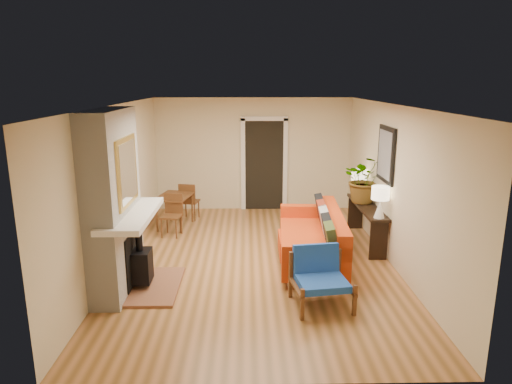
# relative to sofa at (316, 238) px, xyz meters

# --- Properties ---
(room_shell) EXTENTS (6.50, 6.50, 6.50)m
(room_shell) POSITION_rel_sofa_xyz_m (-0.41, 2.64, 0.83)
(room_shell) COLOR #B67846
(room_shell) RESTS_ON ground
(fireplace) EXTENTS (1.09, 1.68, 2.60)m
(fireplace) POSITION_rel_sofa_xyz_m (-3.01, -1.00, 0.84)
(fireplace) COLOR white
(fireplace) RESTS_ON ground
(sofa) EXTENTS (1.15, 2.40, 0.92)m
(sofa) POSITION_rel_sofa_xyz_m (0.00, 0.00, 0.00)
(sofa) COLOR silver
(sofa) RESTS_ON ground
(ottoman) EXTENTS (0.80, 0.80, 0.40)m
(ottoman) POSITION_rel_sofa_xyz_m (-0.22, 0.09, -0.17)
(ottoman) COLOR silver
(ottoman) RESTS_ON ground
(blue_chair) EXTENTS (0.84, 0.82, 0.78)m
(blue_chair) POSITION_rel_sofa_xyz_m (-0.18, -1.51, 0.02)
(blue_chair) COLOR brown
(blue_chair) RESTS_ON ground
(dining_table) EXTENTS (0.85, 1.56, 0.82)m
(dining_table) POSITION_rel_sofa_xyz_m (-2.60, 1.88, 0.13)
(dining_table) COLOR brown
(dining_table) RESTS_ON ground
(console_table) EXTENTS (0.34, 1.85, 0.72)m
(console_table) POSITION_rel_sofa_xyz_m (1.06, 0.85, 0.17)
(console_table) COLOR black
(console_table) RESTS_ON ground
(lamp_near) EXTENTS (0.30, 0.30, 0.54)m
(lamp_near) POSITION_rel_sofa_xyz_m (1.06, 0.07, 0.66)
(lamp_near) COLOR white
(lamp_near) RESTS_ON console_table
(lamp_far) EXTENTS (0.30, 0.30, 0.54)m
(lamp_far) POSITION_rel_sofa_xyz_m (1.06, 1.57, 0.66)
(lamp_far) COLOR white
(lamp_far) RESTS_ON console_table
(houseplant) EXTENTS (0.82, 0.71, 0.90)m
(houseplant) POSITION_rel_sofa_xyz_m (1.05, 1.07, 0.77)
(houseplant) COLOR #1E5919
(houseplant) RESTS_ON console_table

